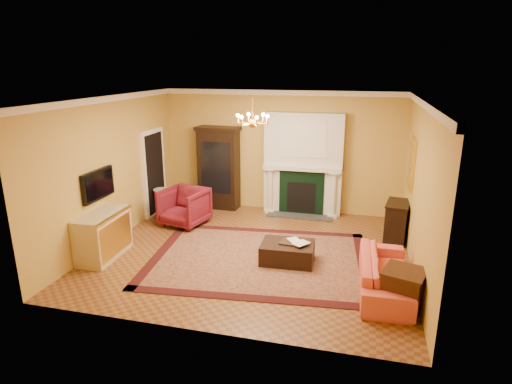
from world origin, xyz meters
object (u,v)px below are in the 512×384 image
(wingback_armchair, at_px, (184,205))
(end_table, at_px, (403,292))
(console_table, at_px, (396,223))
(leather_ottoman, at_px, (287,252))
(coral_sofa, at_px, (385,268))
(pedestal_table, at_px, (162,200))
(china_cabinet, at_px, (219,170))
(commode, at_px, (103,235))

(wingback_armchair, height_order, end_table, wingback_armchair)
(console_table, bearing_deg, leather_ottoman, -132.93)
(coral_sofa, bearing_deg, pedestal_table, 63.29)
(china_cabinet, height_order, commode, china_cabinet)
(wingback_armchair, bearing_deg, pedestal_table, 163.75)
(china_cabinet, height_order, coral_sofa, china_cabinet)
(pedestal_table, distance_m, end_table, 6.21)
(end_table, bearing_deg, wingback_armchair, 150.94)
(end_table, distance_m, leather_ottoman, 2.32)
(wingback_armchair, xyz_separation_m, pedestal_table, (-0.78, 0.44, -0.08))
(china_cabinet, xyz_separation_m, commode, (-1.18, -3.41, -0.56))
(leather_ottoman, bearing_deg, wingback_armchair, 150.65)
(china_cabinet, distance_m, end_table, 5.89)
(china_cabinet, bearing_deg, commode, -106.58)
(commode, xyz_separation_m, leather_ottoman, (3.48, 0.63, -0.25))
(pedestal_table, relative_size, end_table, 1.07)
(china_cabinet, bearing_deg, coral_sofa, -37.70)
(commode, bearing_deg, leather_ottoman, 8.17)
(china_cabinet, xyz_separation_m, wingback_armchair, (-0.37, -1.42, -0.53))
(leather_ottoman, bearing_deg, console_table, 35.50)
(commode, relative_size, coral_sofa, 0.60)
(commode, bearing_deg, console_table, 19.72)
(wingback_armchair, height_order, commode, wingback_armchair)
(coral_sofa, xyz_separation_m, leather_ottoman, (-1.73, 0.63, -0.19))
(commode, relative_size, leather_ottoman, 1.22)
(china_cabinet, relative_size, coral_sofa, 1.01)
(end_table, bearing_deg, leather_ottoman, 148.33)
(leather_ottoman, bearing_deg, commode, -172.04)
(commode, bearing_deg, pedestal_table, 87.18)
(coral_sofa, bearing_deg, leather_ottoman, 68.51)
(end_table, xyz_separation_m, console_table, (0.06, 2.79, 0.09))
(end_table, relative_size, console_table, 0.78)
(china_cabinet, height_order, leather_ottoman, china_cabinet)
(end_table, bearing_deg, coral_sofa, 112.17)
(pedestal_table, relative_size, commode, 0.57)
(pedestal_table, distance_m, coral_sofa, 5.72)
(china_cabinet, relative_size, pedestal_table, 2.95)
(pedestal_table, distance_m, leather_ottoman, 3.90)
(console_table, bearing_deg, wingback_armchair, -168.12)
(commode, xyz_separation_m, coral_sofa, (5.21, 0.00, -0.05))
(commode, bearing_deg, end_table, -8.23)
(wingback_armchair, xyz_separation_m, console_table, (4.70, 0.22, -0.07))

